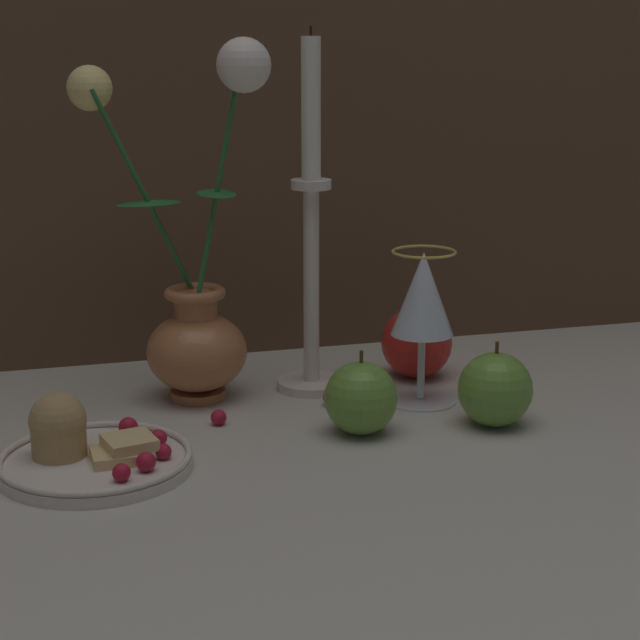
{
  "coord_description": "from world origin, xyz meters",
  "views": [
    {
      "loc": [
        -0.26,
        -1.01,
        0.38
      ],
      "look_at": [
        0.03,
        0.02,
        0.1
      ],
      "focal_mm": 60.0,
      "sensor_mm": 36.0,
      "label": 1
    }
  ],
  "objects_px": {
    "apple_beside_vase": "(495,389)",
    "apple_near_glass": "(417,343)",
    "plate_with_pastries": "(87,450)",
    "candlestick": "(311,252)",
    "apple_at_table_edge": "(361,398)",
    "wine_glass": "(423,301)",
    "vase": "(195,297)"
  },
  "relations": [
    {
      "from": "apple_near_glass",
      "to": "vase",
      "type": "bearing_deg",
      "value": -178.02
    },
    {
      "from": "vase",
      "to": "candlestick",
      "type": "bearing_deg",
      "value": -0.04
    },
    {
      "from": "apple_beside_vase",
      "to": "plate_with_pastries",
      "type": "bearing_deg",
      "value": -179.31
    },
    {
      "from": "apple_beside_vase",
      "to": "apple_near_glass",
      "type": "bearing_deg",
      "value": 96.36
    },
    {
      "from": "plate_with_pastries",
      "to": "apple_at_table_edge",
      "type": "xyz_separation_m",
      "value": [
        0.27,
        0.02,
        0.02
      ]
    },
    {
      "from": "vase",
      "to": "wine_glass",
      "type": "distance_m",
      "value": 0.24
    },
    {
      "from": "candlestick",
      "to": "apple_at_table_edge",
      "type": "relative_size",
      "value": 4.61
    },
    {
      "from": "plate_with_pastries",
      "to": "candlestick",
      "type": "bearing_deg",
      "value": 33.28
    },
    {
      "from": "plate_with_pastries",
      "to": "wine_glass",
      "type": "bearing_deg",
      "value": 14.82
    },
    {
      "from": "plate_with_pastries",
      "to": "apple_at_table_edge",
      "type": "bearing_deg",
      "value": 4.19
    },
    {
      "from": "plate_with_pastries",
      "to": "apple_beside_vase",
      "type": "xyz_separation_m",
      "value": [
        0.41,
        0.0,
        0.02
      ]
    },
    {
      "from": "wine_glass",
      "to": "apple_at_table_edge",
      "type": "bearing_deg",
      "value": -140.67
    },
    {
      "from": "apple_near_glass",
      "to": "wine_glass",
      "type": "bearing_deg",
      "value": -107.44
    },
    {
      "from": "plate_with_pastries",
      "to": "apple_near_glass",
      "type": "height_order",
      "value": "apple_near_glass"
    },
    {
      "from": "wine_glass",
      "to": "plate_with_pastries",
      "type": "bearing_deg",
      "value": -165.18
    },
    {
      "from": "plate_with_pastries",
      "to": "apple_beside_vase",
      "type": "height_order",
      "value": "apple_beside_vase"
    },
    {
      "from": "wine_glass",
      "to": "vase",
      "type": "bearing_deg",
      "value": 162.3
    },
    {
      "from": "apple_near_glass",
      "to": "apple_at_table_edge",
      "type": "bearing_deg",
      "value": -126.77
    },
    {
      "from": "plate_with_pastries",
      "to": "apple_at_table_edge",
      "type": "height_order",
      "value": "apple_at_table_edge"
    },
    {
      "from": "apple_beside_vase",
      "to": "wine_glass",
      "type": "bearing_deg",
      "value": 116.61
    },
    {
      "from": "apple_beside_vase",
      "to": "vase",
      "type": "bearing_deg",
      "value": 149.3
    },
    {
      "from": "wine_glass",
      "to": "candlestick",
      "type": "distance_m",
      "value": 0.13
    },
    {
      "from": "candlestick",
      "to": "apple_at_table_edge",
      "type": "distance_m",
      "value": 0.19
    },
    {
      "from": "wine_glass",
      "to": "apple_beside_vase",
      "type": "xyz_separation_m",
      "value": [
        0.05,
        -0.09,
        -0.07
      ]
    },
    {
      "from": "vase",
      "to": "apple_beside_vase",
      "type": "relative_size",
      "value": 4.35
    },
    {
      "from": "wine_glass",
      "to": "apple_near_glass",
      "type": "height_order",
      "value": "wine_glass"
    },
    {
      "from": "vase",
      "to": "apple_near_glass",
      "type": "height_order",
      "value": "vase"
    },
    {
      "from": "plate_with_pastries",
      "to": "candlestick",
      "type": "distance_m",
      "value": 0.34
    },
    {
      "from": "wine_glass",
      "to": "apple_near_glass",
      "type": "relative_size",
      "value": 1.77
    },
    {
      "from": "wine_glass",
      "to": "apple_beside_vase",
      "type": "distance_m",
      "value": 0.13
    },
    {
      "from": "apple_beside_vase",
      "to": "apple_at_table_edge",
      "type": "distance_m",
      "value": 0.14
    },
    {
      "from": "plate_with_pastries",
      "to": "wine_glass",
      "type": "relative_size",
      "value": 1.06
    }
  ]
}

